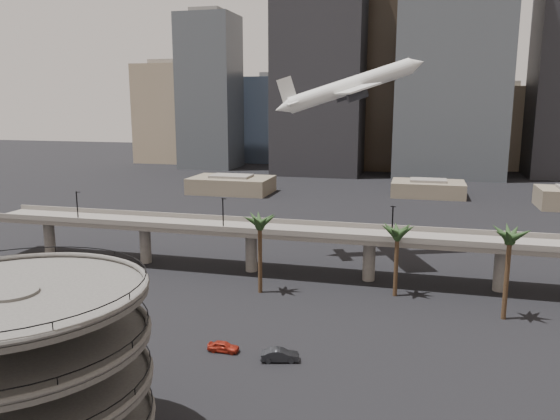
% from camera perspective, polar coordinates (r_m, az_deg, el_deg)
% --- Properties ---
extents(parking_ramp, '(22.20, 22.20, 17.35)m').
position_cam_1_polar(parking_ramp, '(52.54, -25.69, -14.23)').
color(parking_ramp, '#4A4745').
rests_on(parking_ramp, ground).
extents(overpass, '(130.00, 9.30, 14.70)m').
position_cam_1_polar(overpass, '(99.49, 3.02, -2.81)').
color(overpass, '#6A645E').
rests_on(overpass, ground).
extents(palm_trees, '(42.40, 10.40, 14.00)m').
position_cam_1_polar(palm_trees, '(86.77, 10.79, -2.31)').
color(palm_trees, '#49341F').
rests_on(palm_trees, ground).
extents(low_buildings, '(135.00, 27.50, 6.80)m').
position_cam_1_polar(low_buildings, '(184.56, 10.53, 2.13)').
color(low_buildings, '#655B4A').
rests_on(low_buildings, ground).
extents(skyline, '(269.00, 86.00, 112.49)m').
position_cam_1_polar(skyline, '(256.94, 13.95, 13.06)').
color(skyline, '#83745B').
rests_on(skyline, ground).
extents(airborne_jet, '(29.78, 27.46, 12.50)m').
position_cam_1_polar(airborne_jet, '(111.19, 7.29, 12.66)').
color(airborne_jet, silver).
rests_on(airborne_jet, ground).
extents(car_a, '(4.10, 1.69, 1.39)m').
position_cam_1_polar(car_a, '(72.30, -5.94, -14.00)').
color(car_a, '#A22617').
rests_on(car_a, ground).
extents(car_b, '(5.06, 2.88, 1.58)m').
position_cam_1_polar(car_b, '(69.54, -0.01, -14.92)').
color(car_b, black).
rests_on(car_b, ground).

